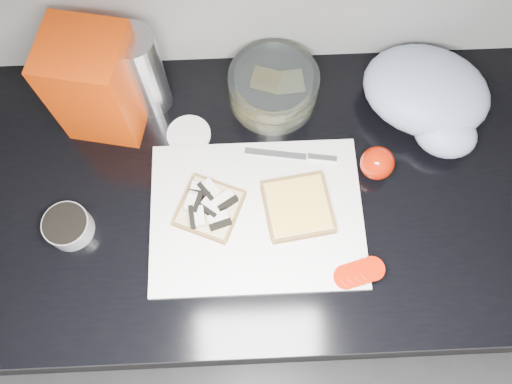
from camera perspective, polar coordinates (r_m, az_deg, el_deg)
The scene contains 14 objects.
base_cabinet at distance 1.42m, azimuth -0.68°, elevation -6.31°, with size 3.50×0.60×0.86m, color black.
countertop at distance 0.99m, azimuth -0.96°, elevation 0.28°, with size 3.50×0.64×0.04m, color black.
cutting_board at distance 0.95m, azimuth 0.08°, elevation -2.65°, with size 0.40×0.30×0.01m, color white.
bread_left at distance 0.94m, azimuth -5.37°, elevation -1.73°, with size 0.15×0.15×0.04m.
bread_right at distance 0.94m, azimuth 4.80°, elevation -1.72°, with size 0.14×0.14×0.02m.
tomato_slices at distance 0.92m, azimuth 11.68°, elevation -9.04°, with size 0.10×0.07×0.02m.
knife at distance 0.99m, azimuth 5.30°, elevation 4.09°, with size 0.18×0.04×0.01m.
seed_tub at distance 0.98m, azimuth -20.70°, elevation -3.66°, with size 0.09×0.09×0.04m.
tub_lid at distance 1.03m, azimuth -7.69°, elevation 6.50°, with size 0.09×0.09×0.01m, color white.
glass_bowl at distance 1.03m, azimuth 1.99°, elevation 11.86°, with size 0.18×0.18×0.08m.
bread_bag at distance 0.99m, azimuth -17.70°, elevation 11.66°, with size 0.14×0.13×0.23m, color red.
steel_canister at distance 1.00m, azimuth -12.86°, elevation 13.14°, with size 0.08×0.08×0.20m, color silver.
grocery_bag at distance 1.06m, azimuth 19.12°, elevation 10.25°, with size 0.31×0.30×0.11m.
whole_tomatoes at distance 0.98m, azimuth 13.69°, elevation 3.23°, with size 0.07×0.07×0.07m.
Camera 1 is at (0.00, 0.84, 1.80)m, focal length 35.00 mm.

